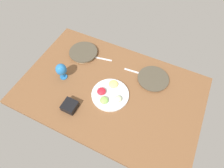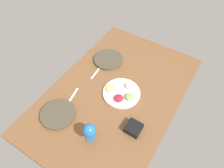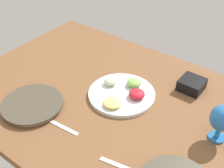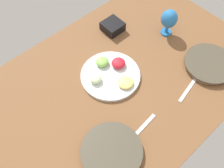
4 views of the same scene
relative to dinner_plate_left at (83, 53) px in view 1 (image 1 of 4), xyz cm
name	(u,v)px [view 1 (image 1 of 4)]	position (x,y,z in cm)	size (l,w,h in cm)	color
ground_plane	(110,91)	(43.27, -26.76, -3.65)	(160.00, 104.00, 4.00)	brown
dinner_plate_left	(83,53)	(0.00, 0.00, 0.00)	(28.24, 28.24, 3.17)	beige
dinner_plate_right	(153,79)	(73.85, -0.11, -0.32)	(28.52, 28.52, 2.55)	beige
fruit_platter	(110,94)	(45.28, -32.12, -0.06)	(32.56, 32.56, 5.48)	silver
hurricane_glass_blue	(61,70)	(-1.72, -33.21, 9.16)	(9.81, 9.81, 17.06)	#256EB5
square_bowl_black	(70,106)	(20.93, -57.20, 1.49)	(11.56, 11.56, 5.64)	black
fork_by_left_plate	(103,59)	(21.17, 2.22, -1.35)	(18.00, 1.80, 0.60)	silver
fork_by_right_plate	(133,71)	(54.20, 0.88, -1.35)	(18.00, 1.80, 0.60)	silver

